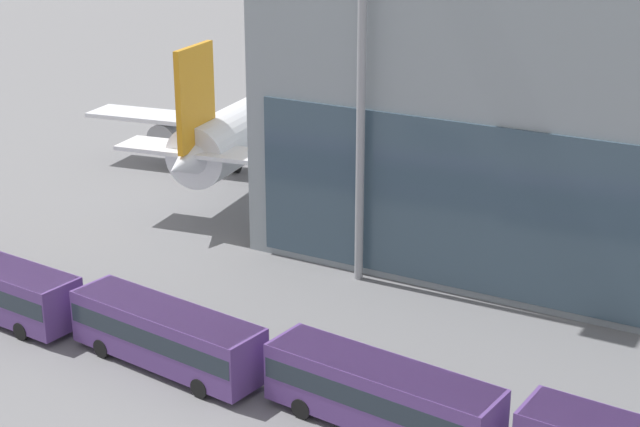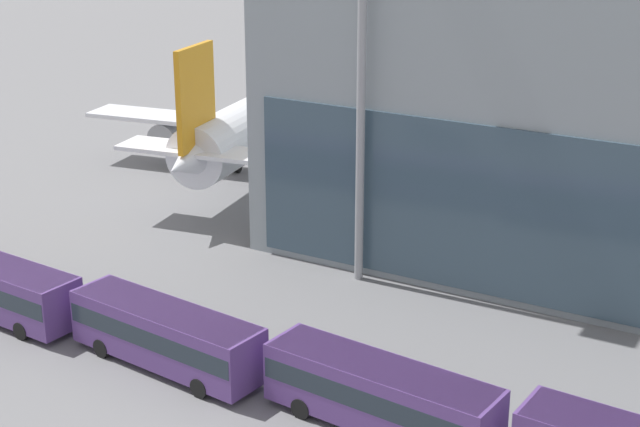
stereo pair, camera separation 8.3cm
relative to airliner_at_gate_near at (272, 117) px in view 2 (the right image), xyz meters
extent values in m
cylinder|color=silver|center=(-0.17, 1.03, 0.10)|extent=(8.98, 29.20, 4.43)
sphere|color=silver|center=(-2.47, 15.28, 0.10)|extent=(4.34, 4.34, 4.34)
cone|color=silver|center=(2.14, -13.21, 0.10)|extent=(5.17, 6.93, 4.21)
cube|color=silver|center=(0.11, -0.70, -0.67)|extent=(32.18, 8.77, 0.35)
cylinder|color=gray|center=(-8.73, -2.13, -2.22)|extent=(3.11, 3.80, 2.60)
cylinder|color=gray|center=(8.96, 0.73, -2.22)|extent=(3.11, 3.80, 2.60)
cube|color=orange|center=(2.02, -12.52, 4.27)|extent=(1.18, 4.91, 7.01)
cube|color=silver|center=(2.02, -12.52, 0.54)|extent=(11.88, 5.00, 0.28)
cylinder|color=gray|center=(-1.71, 10.59, -2.30)|extent=(0.36, 0.36, 3.91)
cylinder|color=black|center=(-1.71, 10.59, -4.25)|extent=(0.62, 1.16, 1.10)
cylinder|color=gray|center=(-2.73, -1.16, -2.30)|extent=(0.36, 0.36, 3.91)
cylinder|color=black|center=(-2.73, -1.16, -4.25)|extent=(0.62, 1.16, 1.10)
cylinder|color=gray|center=(2.96, -0.24, -2.30)|extent=(0.36, 0.36, 3.91)
cylinder|color=black|center=(2.96, -0.24, -4.25)|extent=(0.62, 1.16, 1.10)
cylinder|color=black|center=(4.86, -29.41, -4.30)|extent=(1.02, 0.37, 1.00)
cylinder|color=black|center=(4.67, -31.95, -4.30)|extent=(1.02, 0.37, 1.00)
cube|color=#56387A|center=(13.27, -30.42, -3.03)|extent=(11.29, 3.97, 2.80)
cube|color=#232D38|center=(13.27, -30.42, -2.75)|extent=(11.07, 3.98, 0.98)
cube|color=silver|center=(13.27, -30.42, -1.69)|extent=(10.95, 3.85, 0.12)
cylinder|color=black|center=(16.81, -29.53, -4.30)|extent=(1.03, 0.41, 1.00)
cylinder|color=black|center=(16.53, -32.07, -4.30)|extent=(1.03, 0.41, 1.00)
cylinder|color=black|center=(10.01, -28.77, -4.30)|extent=(1.03, 0.41, 1.00)
cylinder|color=black|center=(9.72, -31.30, -4.30)|extent=(1.03, 0.41, 1.00)
cube|color=#56387A|center=(25.18, -30.29, -3.03)|extent=(11.26, 3.79, 2.80)
cube|color=#232D38|center=(25.18, -30.29, -2.75)|extent=(11.04, 3.80, 0.98)
cube|color=silver|center=(25.18, -30.29, -1.69)|extent=(10.92, 3.68, 0.12)
cylinder|color=black|center=(21.90, -28.70, -4.30)|extent=(1.02, 0.39, 1.00)
cylinder|color=black|center=(21.65, -31.24, -4.30)|extent=(1.02, 0.39, 1.00)
cylinder|color=gray|center=(16.32, -15.65, 8.68)|extent=(0.51, 0.51, 26.97)
camera|label=1|loc=(41.95, -64.64, 18.92)|focal=55.00mm
camera|label=2|loc=(42.02, -64.60, 18.92)|focal=55.00mm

